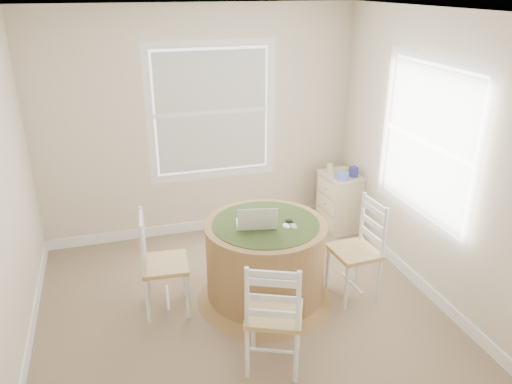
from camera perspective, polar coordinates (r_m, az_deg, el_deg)
name	(u,v)px	position (r m, az deg, el deg)	size (l,w,h in m)	color
room	(255,174)	(4.20, -0.10, 2.07)	(3.64, 3.64, 2.64)	#8A7157
round_table	(265,259)	(4.64, 1.07, -7.62)	(1.29, 1.29, 0.80)	#956442
chair_left	(165,264)	(4.55, -10.35, -8.08)	(0.42, 0.40, 0.95)	white
chair_near	(274,314)	(3.89, 2.10, -13.71)	(0.42, 0.40, 0.95)	white
chair_right	(355,251)	(4.77, 11.20, -6.64)	(0.42, 0.40, 0.95)	white
laptop	(256,223)	(4.41, 0.04, -3.55)	(0.40, 0.37, 0.24)	white
mouse	(286,226)	(4.41, 3.49, -3.90)	(0.06, 0.10, 0.03)	white
phone	(294,227)	(4.43, 4.35, -3.97)	(0.04, 0.09, 0.02)	#B7BABF
keys	(289,222)	(4.51, 3.78, -3.39)	(0.06, 0.05, 0.03)	black
corner_chest	(339,201)	(6.10, 9.48, -1.05)	(0.44, 0.56, 0.69)	beige
tissue_box	(342,175)	(5.81, 9.75, 1.93)	(0.12, 0.12, 0.10)	#5F74D9
box_yellow	(344,171)	(6.00, 10.07, 2.38)	(0.15, 0.10, 0.06)	#D6DD4E
box_blue	(352,172)	(5.91, 10.95, 2.31)	(0.08, 0.08, 0.12)	#333599
cup_cream	(331,168)	(6.04, 8.59, 2.78)	(0.07, 0.07, 0.09)	beige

